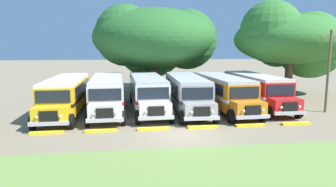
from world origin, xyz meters
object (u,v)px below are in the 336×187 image
object	(u,v)px
parked_bus_slot_0	(66,94)
parked_bus_slot_2	(147,91)
secondary_tree	(292,40)
parked_bus_slot_1	(107,92)
parked_bus_slot_5	(255,89)
broad_shade_tree	(155,39)
utility_pole	(329,69)
parked_bus_slot_3	(187,91)
parked_bus_slot_4	(223,91)

from	to	relation	value
parked_bus_slot_0	parked_bus_slot_2	bearing A→B (deg)	94.96
parked_bus_slot_2	secondary_tree	world-z (taller)	secondary_tree
parked_bus_slot_1	parked_bus_slot_5	xyz separation A→B (m)	(13.02, 0.38, 0.00)
parked_bus_slot_1	broad_shade_tree	size ratio (longest dim) A/B	0.75
broad_shade_tree	utility_pole	xyz separation A→B (m)	(12.75, -12.93, -2.59)
parked_bus_slot_0	secondary_tree	world-z (taller)	secondary_tree
parked_bus_slot_3	parked_bus_slot_4	bearing A→B (deg)	89.89
broad_shade_tree	secondary_tree	size ratio (longest dim) A/B	1.14
parked_bus_slot_1	broad_shade_tree	xyz separation A→B (m)	(4.91, 10.07, 4.56)
parked_bus_slot_4	parked_bus_slot_5	world-z (taller)	same
parked_bus_slot_3	secondary_tree	distance (m)	14.50
parked_bus_slot_0	parked_bus_slot_2	xyz separation A→B (m)	(6.55, 0.60, 0.00)
parked_bus_slot_3	utility_pole	size ratio (longest dim) A/B	1.64
parked_bus_slot_3	parked_bus_slot_4	distance (m)	3.09
parked_bus_slot_0	parked_bus_slot_4	size ratio (longest dim) A/B	1.00
parked_bus_slot_2	utility_pole	size ratio (longest dim) A/B	1.64
parked_bus_slot_1	utility_pole	size ratio (longest dim) A/B	1.64
parked_bus_slot_4	parked_bus_slot_5	xyz separation A→B (m)	(3.31, 0.80, 0.00)
parked_bus_slot_1	parked_bus_slot_5	world-z (taller)	same
parked_bus_slot_1	secondary_tree	world-z (taller)	secondary_tree
parked_bus_slot_0	parked_bus_slot_5	bearing A→B (deg)	92.51
secondary_tree	parked_bus_slot_0	bearing A→B (deg)	-165.18
broad_shade_tree	parked_bus_slot_4	bearing A→B (deg)	-65.41
parked_bus_slot_1	parked_bus_slot_2	world-z (taller)	same
parked_bus_slot_4	parked_bus_slot_5	bearing A→B (deg)	100.83
parked_bus_slot_4	utility_pole	size ratio (longest dim) A/B	1.65
parked_bus_slot_5	broad_shade_tree	distance (m)	13.44
parked_bus_slot_0	parked_bus_slot_5	distance (m)	16.26
parked_bus_slot_2	parked_bus_slot_4	world-z (taller)	same
parked_bus_slot_4	parked_bus_slot_3	bearing A→B (deg)	-94.24
parked_bus_slot_0	parked_bus_slot_3	xyz separation A→B (m)	(9.84, 0.06, 0.00)
parked_bus_slot_1	parked_bus_slot_4	world-z (taller)	same
parked_bus_slot_2	parked_bus_slot_5	world-z (taller)	same
parked_bus_slot_2	broad_shade_tree	size ratio (longest dim) A/B	0.75
parked_bus_slot_4	broad_shade_tree	size ratio (longest dim) A/B	0.75
broad_shade_tree	secondary_tree	world-z (taller)	broad_shade_tree
parked_bus_slot_5	broad_shade_tree	size ratio (longest dim) A/B	0.75
parked_bus_slot_2	parked_bus_slot_5	bearing A→B (deg)	89.36
parked_bus_slot_2	parked_bus_slot_3	xyz separation A→B (m)	(3.29, -0.54, 0.00)
parked_bus_slot_4	broad_shade_tree	distance (m)	12.41
parked_bus_slot_2	parked_bus_slot_3	size ratio (longest dim) A/B	1.00
parked_bus_slot_0	parked_bus_slot_1	xyz separation A→B (m)	(3.22, 0.40, 0.00)
parked_bus_slot_1	broad_shade_tree	distance (m)	12.10
parked_bus_slot_3	parked_bus_slot_5	bearing A→B (deg)	97.80
parked_bus_slot_2	parked_bus_slot_5	distance (m)	9.69
parked_bus_slot_0	parked_bus_slot_1	distance (m)	3.24
parked_bus_slot_1	broad_shade_tree	world-z (taller)	broad_shade_tree
parked_bus_slot_3	secondary_tree	size ratio (longest dim) A/B	0.86
secondary_tree	parked_bus_slot_4	bearing A→B (deg)	-147.80
secondary_tree	utility_pole	distance (m)	8.83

